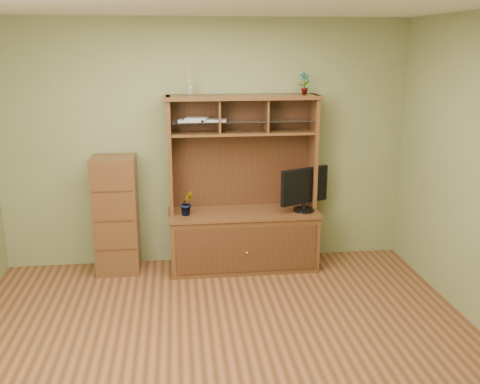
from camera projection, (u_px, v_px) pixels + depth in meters
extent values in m
cube|color=#502D16|center=(224.00, 352.00, 4.35)|extent=(4.50, 4.00, 0.02)
cube|color=olive|center=(207.00, 144.00, 5.91)|extent=(4.50, 0.02, 2.70)
cube|color=olive|center=(268.00, 325.00, 2.06)|extent=(4.50, 0.02, 2.70)
cube|color=#412412|center=(244.00, 241.00, 5.94)|extent=(1.60, 0.55, 0.62)
cube|color=#321A0D|center=(247.00, 250.00, 5.67)|extent=(1.50, 0.01, 0.50)
sphere|color=silver|center=(247.00, 253.00, 5.66)|extent=(0.02, 0.02, 0.02)
cube|color=#412412|center=(244.00, 213.00, 5.85)|extent=(1.64, 0.59, 0.03)
cube|color=#412412|center=(170.00, 155.00, 5.69)|extent=(0.04, 0.35, 1.25)
cube|color=#412412|center=(313.00, 152.00, 5.87)|extent=(0.04, 0.35, 1.25)
cube|color=#321A0D|center=(241.00, 151.00, 5.94)|extent=(1.52, 0.02, 1.25)
cube|color=#412412|center=(243.00, 97.00, 5.62)|extent=(1.66, 0.40, 0.04)
cube|color=#412412|center=(243.00, 133.00, 5.72)|extent=(1.52, 0.32, 0.02)
cube|color=#412412|center=(219.00, 116.00, 5.64)|extent=(0.02, 0.31, 0.35)
cube|color=#412412|center=(266.00, 115.00, 5.70)|extent=(0.02, 0.31, 0.35)
cube|color=silver|center=(243.00, 121.00, 5.68)|extent=(1.50, 0.27, 0.01)
cylinder|color=black|center=(304.00, 210.00, 5.86)|extent=(0.23, 0.23, 0.02)
cylinder|color=black|center=(304.00, 206.00, 5.85)|extent=(0.05, 0.05, 0.07)
cube|color=black|center=(305.00, 186.00, 5.79)|extent=(0.57, 0.30, 0.39)
imported|color=#335F20|center=(187.00, 203.00, 5.69)|extent=(0.17, 0.15, 0.27)
imported|color=#2F5E20|center=(304.00, 83.00, 5.66)|extent=(0.14, 0.10, 0.24)
cylinder|color=silver|center=(189.00, 90.00, 5.54)|extent=(0.06, 0.06, 0.11)
cylinder|color=tan|center=(189.00, 75.00, 5.50)|extent=(0.04, 0.04, 0.20)
cube|color=silver|center=(190.00, 120.00, 5.62)|extent=(0.26, 0.21, 0.02)
cube|color=silver|center=(197.00, 118.00, 5.62)|extent=(0.26, 0.22, 0.02)
cube|color=silver|center=(215.00, 120.00, 5.65)|extent=(0.26, 0.22, 0.02)
cube|color=#412412|center=(116.00, 215.00, 5.76)|extent=(0.46, 0.41, 1.28)
cube|color=#321A0D|center=(116.00, 250.00, 5.64)|extent=(0.42, 0.01, 0.02)
cube|color=#321A0D|center=(114.00, 221.00, 5.56)|extent=(0.42, 0.01, 0.01)
cube|color=#321A0D|center=(112.00, 191.00, 5.48)|extent=(0.42, 0.01, 0.01)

